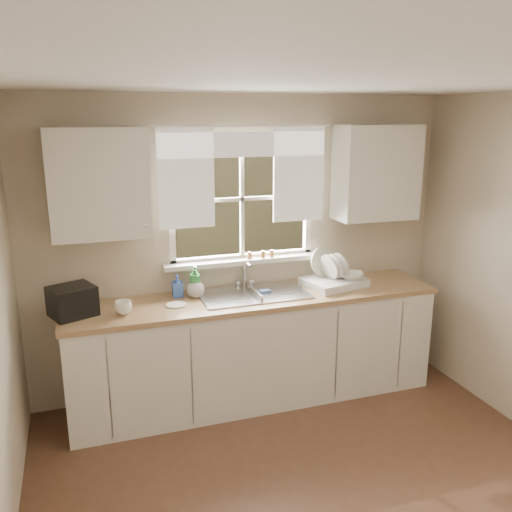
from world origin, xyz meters
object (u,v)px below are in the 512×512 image
object	(u,v)px
soap_bottle_a	(195,281)
dish_rack	(333,279)
cup	(123,308)
black_appliance	(72,301)

from	to	relation	value
soap_bottle_a	dish_rack	bearing A→B (deg)	-4.09
dish_rack	cup	distance (m)	1.78
dish_rack	cup	xyz separation A→B (m)	(-1.77, -0.13, -0.01)
dish_rack	black_appliance	distance (m)	2.12
soap_bottle_a	cup	size ratio (longest dim) A/B	2.02
cup	dish_rack	bearing A→B (deg)	-13.52
dish_rack	cup	bearing A→B (deg)	-175.92
cup	black_appliance	bearing A→B (deg)	148.01
dish_rack	soap_bottle_a	xyz separation A→B (m)	(-1.18, 0.10, 0.07)
dish_rack	black_appliance	world-z (taller)	dish_rack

